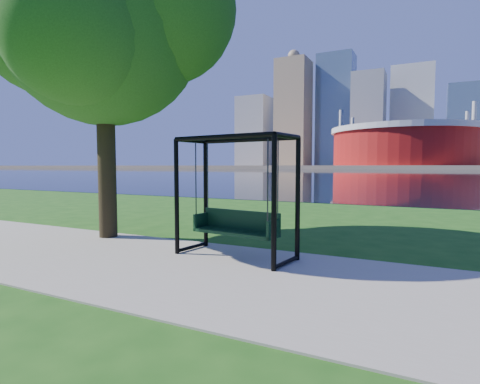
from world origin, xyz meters
The scene contains 8 objects.
ground centered at (0.00, 0.00, 0.00)m, with size 900.00×900.00×0.00m, color #1E5114.
path centered at (0.00, -0.50, 0.01)m, with size 120.00×4.00×0.03m, color #9E937F.
river centered at (0.00, 102.00, 0.01)m, with size 900.00×180.00×0.02m, color black.
far_bank centered at (0.00, 306.00, 1.00)m, with size 900.00×228.00×2.00m, color #937F60.
stadium centered at (-10.00, 235.00, 14.23)m, with size 83.00×83.00×32.00m.
skyline centered at (-4.27, 319.39, 35.89)m, with size 392.00×66.00×96.50m.
swing centered at (-0.50, 0.63, 1.16)m, with size 2.46×1.31×2.40m.
park_tree centered at (-4.39, 1.08, 5.39)m, with size 6.25×5.64×7.76m.
Camera 1 is at (2.85, -5.88, 1.82)m, focal length 28.00 mm.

